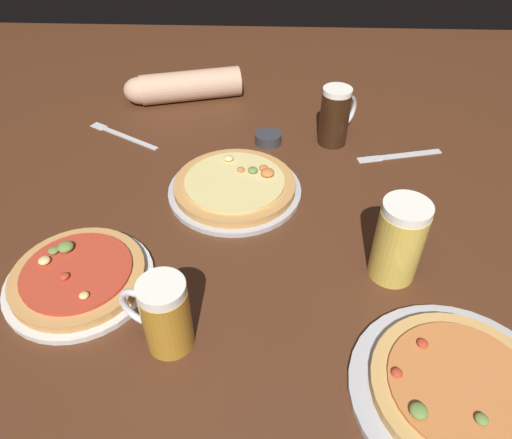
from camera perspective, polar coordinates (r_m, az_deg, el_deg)
ground_plane at (r=1.03m, az=0.00°, el=-1.47°), size 2.40×2.40×0.03m
pizza_plate_near at (r=0.95m, az=-20.44°, el=-6.46°), size 0.27×0.27×0.05m
pizza_plate_far at (r=1.10m, az=-2.52°, el=3.93°), size 0.31×0.31×0.05m
pizza_plate_side at (r=0.82m, az=23.14°, el=-18.27°), size 0.33×0.33×0.05m
beer_mug_dark at (r=1.26m, az=9.50°, el=12.10°), size 0.10×0.11×0.15m
beer_mug_amber at (r=0.91m, az=16.76°, el=-2.30°), size 0.09×0.14×0.17m
beer_mug_pale at (r=0.78m, az=-10.94°, el=-11.07°), size 0.13×0.08×0.14m
ramekin_sauce at (r=1.27m, az=1.46°, el=9.70°), size 0.07×0.07×0.03m
fork_left at (r=1.36m, az=-15.72°, el=9.71°), size 0.21×0.14×0.01m
knife_right at (r=1.28m, az=16.72°, el=7.36°), size 0.22×0.07×0.01m
diner_arm at (r=1.49m, az=-9.06°, el=15.40°), size 0.35×0.16×0.09m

